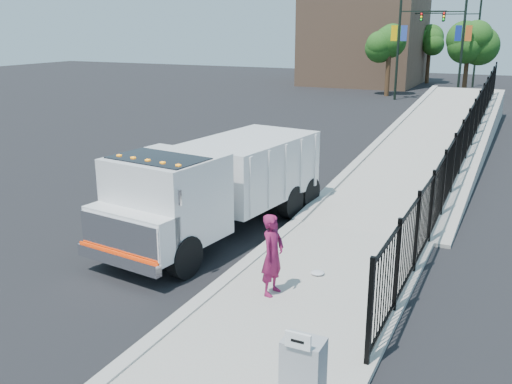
% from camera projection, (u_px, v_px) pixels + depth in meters
% --- Properties ---
extents(ground, '(120.00, 120.00, 0.00)m').
position_uv_depth(ground, '(230.00, 281.00, 12.40)').
color(ground, black).
rests_on(ground, ground).
extents(sidewalk, '(3.55, 12.00, 0.12)m').
position_uv_depth(sidewalk, '(274.00, 343.00, 9.86)').
color(sidewalk, '#9E998E').
rests_on(sidewalk, ground).
extents(curb, '(0.30, 12.00, 0.16)m').
position_uv_depth(curb, '(180.00, 319.00, 10.65)').
color(curb, '#ADAAA3').
rests_on(curb, ground).
extents(ramp, '(3.95, 24.06, 3.19)m').
position_uv_depth(ramp, '(440.00, 150.00, 25.40)').
color(ramp, '#9E998E').
rests_on(ramp, ground).
extents(iron_fence, '(0.10, 28.00, 1.80)m').
position_uv_depth(iron_fence, '(466.00, 150.00, 21.10)').
color(iron_fence, black).
rests_on(iron_fence, ground).
extents(truck, '(3.27, 7.61, 2.53)m').
position_uv_depth(truck, '(215.00, 183.00, 14.78)').
color(truck, black).
rests_on(truck, ground).
extents(worker, '(0.46, 0.65, 1.68)m').
position_uv_depth(worker, '(273.00, 255.00, 11.34)').
color(worker, maroon).
rests_on(worker, sidewalk).
extents(utility_cabinet, '(0.55, 0.40, 1.25)m').
position_uv_depth(utility_cabinet, '(303.00, 381.00, 7.67)').
color(utility_cabinet, gray).
rests_on(utility_cabinet, sidewalk).
extents(arrow_sign, '(0.35, 0.04, 0.22)m').
position_uv_depth(arrow_sign, '(298.00, 341.00, 7.28)').
color(arrow_sign, white).
rests_on(arrow_sign, utility_cabinet).
extents(debris, '(0.31, 0.31, 0.08)m').
position_uv_depth(debris, '(317.00, 273.00, 12.45)').
color(debris, silver).
rests_on(debris, sidewalk).
extents(light_pole_0, '(3.78, 0.22, 8.00)m').
position_uv_depth(light_pole_0, '(403.00, 39.00, 41.27)').
color(light_pole_0, black).
rests_on(light_pole_0, ground).
extents(light_pole_1, '(3.78, 0.22, 8.00)m').
position_uv_depth(light_pole_1, '(458.00, 39.00, 41.28)').
color(light_pole_1, black).
rests_on(light_pole_1, ground).
extents(light_pole_2, '(3.77, 0.22, 8.00)m').
position_uv_depth(light_pole_2, '(409.00, 37.00, 48.58)').
color(light_pole_2, black).
rests_on(light_pole_2, ground).
extents(light_pole_3, '(3.78, 0.22, 8.00)m').
position_uv_depth(light_pole_3, '(474.00, 37.00, 50.06)').
color(light_pole_3, black).
rests_on(light_pole_3, ground).
extents(tree_0, '(2.56, 2.56, 5.28)m').
position_uv_depth(tree_0, '(390.00, 44.00, 43.68)').
color(tree_0, '#382314').
rests_on(tree_0, ground).
extents(tree_1, '(2.75, 2.75, 5.37)m').
position_uv_depth(tree_1, '(469.00, 44.00, 43.94)').
color(tree_1, '#382314').
rests_on(tree_1, ground).
extents(tree_2, '(2.45, 2.45, 5.23)m').
position_uv_depth(tree_2, '(430.00, 41.00, 53.63)').
color(tree_2, '#382314').
rests_on(tree_2, ground).
extents(building, '(10.00, 10.00, 8.00)m').
position_uv_depth(building, '(365.00, 40.00, 53.13)').
color(building, '#8C664C').
rests_on(building, ground).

